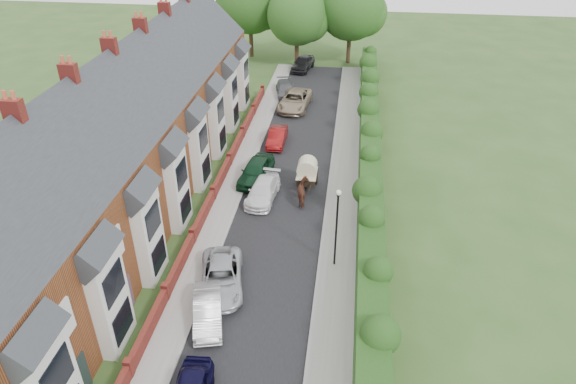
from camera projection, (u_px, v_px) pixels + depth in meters
name	position (u px, v px, depth m)	size (l,w,h in m)	color
ground	(265.00, 309.00, 26.95)	(140.00, 140.00, 0.00)	#2D4C1E
road	(284.00, 197.00, 36.26)	(6.00, 58.00, 0.02)	black
pavement_hedge_side	(342.00, 200.00, 35.78)	(2.20, 58.00, 0.12)	gray
pavement_house_side	(231.00, 192.00, 36.66)	(1.70, 58.00, 0.12)	gray
kerb_hedge_side	(327.00, 199.00, 35.89)	(0.18, 58.00, 0.13)	#979691
kerb_house_side	(242.00, 193.00, 36.56)	(0.18, 58.00, 0.13)	#979691
hedge	(370.00, 183.00, 34.77)	(2.10, 58.00, 2.85)	#183912
terrace_row	(128.00, 138.00, 34.19)	(9.05, 40.50, 11.50)	brown
garden_wall_row	(213.00, 194.00, 35.71)	(0.35, 40.35, 1.10)	maroon
lamppost	(337.00, 219.00, 28.20)	(0.32, 0.32, 5.16)	black
tree_far_left	(300.00, 16.00, 57.96)	(7.14, 6.80, 9.29)	#332316
tree_far_right	(355.00, 8.00, 58.66)	(7.98, 7.60, 10.31)	#332316
tree_far_back	(253.00, 1.00, 60.66)	(8.40, 8.00, 10.82)	#332316
car_silver_a	(208.00, 310.00, 25.94)	(1.39, 3.98, 1.31)	silver
car_silver_b	(221.00, 277.00, 28.06)	(2.27, 4.91, 1.37)	#B0B3B8
car_white	(263.00, 191.00, 35.74)	(1.83, 4.50, 1.30)	white
car_green	(256.00, 171.00, 37.85)	(1.87, 4.65, 1.59)	black
car_red	(277.00, 137.00, 43.04)	(1.36, 3.90, 1.28)	maroon
car_beige	(295.00, 100.00, 49.61)	(2.62, 5.68, 1.58)	gray
car_grey	(286.00, 89.00, 52.50)	(1.83, 4.49, 1.30)	#53545A
car_black	(303.00, 63.00, 59.26)	(1.87, 4.66, 1.59)	black
horse	(304.00, 193.00, 35.15)	(0.91, 2.00, 1.69)	#552D1F
horse_cart	(307.00, 171.00, 36.70)	(1.47, 3.26, 2.35)	black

